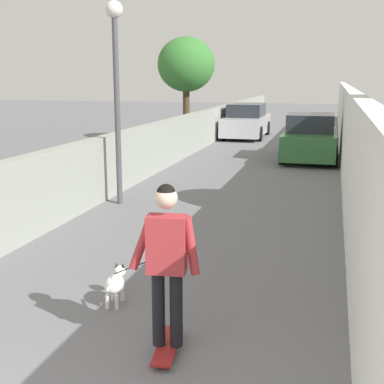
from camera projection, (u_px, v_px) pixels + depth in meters
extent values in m
plane|color=slate|center=(255.00, 166.00, 16.46)|extent=(80.00, 80.00, 0.00)
cube|color=#999E93|center=(152.00, 149.00, 15.11)|extent=(48.00, 0.30, 1.43)
cube|color=white|center=(350.00, 137.00, 13.62)|extent=(48.00, 0.30, 2.39)
cylinder|color=#473523|center=(186.00, 113.00, 21.82)|extent=(0.28, 0.28, 2.53)
ellipsoid|color=#387A33|center=(186.00, 64.00, 21.40)|extent=(2.34, 2.34, 2.21)
cylinder|color=#4C4C51|center=(117.00, 114.00, 11.16)|extent=(0.12, 0.12, 3.94)
sphere|color=silver|center=(114.00, 9.00, 10.70)|extent=(0.36, 0.36, 0.36)
cube|color=maroon|center=(168.00, 346.00, 5.30)|extent=(0.82, 0.30, 0.02)
cylinder|color=beige|center=(166.00, 336.00, 5.59)|extent=(0.06, 0.04, 0.06)
cylinder|color=beige|center=(179.00, 337.00, 5.57)|extent=(0.06, 0.04, 0.06)
cylinder|color=beige|center=(155.00, 364.00, 5.05)|extent=(0.06, 0.04, 0.06)
cylinder|color=beige|center=(170.00, 365.00, 5.03)|extent=(0.06, 0.04, 0.06)
cylinder|color=black|center=(159.00, 308.00, 5.23)|extent=(0.14, 0.14, 0.78)
cylinder|color=black|center=(176.00, 310.00, 5.21)|extent=(0.14, 0.14, 0.78)
cube|color=#B23338|center=(167.00, 244.00, 5.07)|extent=(0.26, 0.40, 0.57)
cylinder|color=#B23338|center=(142.00, 242.00, 5.10)|extent=(0.12, 0.29, 0.58)
cylinder|color=#B23338|center=(191.00, 245.00, 5.04)|extent=(0.11, 0.19, 0.59)
sphere|color=beige|center=(166.00, 198.00, 4.97)|extent=(0.22, 0.22, 0.22)
sphere|color=black|center=(166.00, 194.00, 4.96)|extent=(0.19, 0.19, 0.19)
ellipsoid|color=white|center=(114.00, 284.00, 6.38)|extent=(0.41, 0.27, 0.22)
sphere|color=white|center=(120.00, 271.00, 6.60)|extent=(0.15, 0.15, 0.15)
cone|color=black|center=(117.00, 265.00, 6.59)|extent=(0.06, 0.06, 0.06)
cone|color=black|center=(123.00, 265.00, 6.58)|extent=(0.06, 0.06, 0.06)
cylinder|color=white|center=(113.00, 293.00, 6.54)|extent=(0.04, 0.04, 0.18)
cylinder|color=white|center=(122.00, 294.00, 6.52)|extent=(0.04, 0.04, 0.18)
cylinder|color=white|center=(107.00, 302.00, 6.30)|extent=(0.04, 0.04, 0.18)
cylinder|color=white|center=(117.00, 302.00, 6.29)|extent=(0.04, 0.04, 0.18)
cylinder|color=white|center=(108.00, 286.00, 6.12)|extent=(0.14, 0.05, 0.13)
cylinder|color=black|center=(138.00, 265.00, 5.72)|extent=(0.93, 0.98, 0.66)
cube|color=#336B38|center=(310.00, 143.00, 17.56)|extent=(3.81, 1.70, 0.80)
cube|color=#262B33|center=(311.00, 123.00, 17.41)|extent=(1.98, 1.50, 0.60)
cylinder|color=black|center=(289.00, 145.00, 18.93)|extent=(0.64, 0.22, 0.64)
cylinder|color=black|center=(334.00, 147.00, 18.53)|extent=(0.64, 0.22, 0.64)
cylinder|color=black|center=(283.00, 154.00, 16.69)|extent=(0.64, 0.22, 0.64)
cylinder|color=black|center=(334.00, 156.00, 16.29)|extent=(0.64, 0.22, 0.64)
cube|color=silver|center=(246.00, 125.00, 24.15)|extent=(4.35, 1.70, 0.80)
cube|color=#262B33|center=(247.00, 110.00, 24.00)|extent=(2.26, 1.50, 0.60)
cylinder|color=black|center=(235.00, 127.00, 25.67)|extent=(0.64, 0.22, 0.64)
cylinder|color=black|center=(267.00, 128.00, 25.27)|extent=(0.64, 0.22, 0.64)
cylinder|color=black|center=(224.00, 133.00, 23.13)|extent=(0.64, 0.22, 0.64)
cylinder|color=black|center=(259.00, 134.00, 22.73)|extent=(0.64, 0.22, 0.64)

